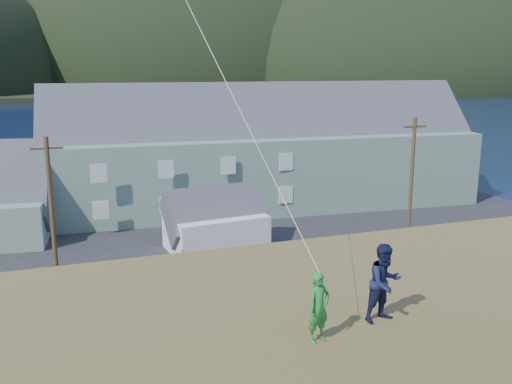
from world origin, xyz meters
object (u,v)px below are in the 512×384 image
lodge (263,149)px  kite_flyer_navy (385,283)px  shed_white (216,222)px  kite_flyer_green (319,307)px  shed_palegreen_far (63,177)px  wharf (44,174)px

lodge → kite_flyer_navy: size_ratio=21.97×
shed_white → kite_flyer_green: size_ratio=4.89×
shed_white → lodge: bearing=50.0°
shed_palegreen_far → shed_white: bearing=-49.3°
lodge → kite_flyer_navy: (-11.14, -38.06, 2.90)m
shed_white → shed_palegreen_far: 19.00m
kite_flyer_green → kite_flyer_navy: (1.80, 0.40, 0.15)m
wharf → kite_flyer_navy: 59.71m
kite_flyer_green → lodge: bearing=52.4°
kite_flyer_green → kite_flyer_navy: 1.85m
shed_palegreen_far → kite_flyer_green: 43.83m
wharf → kite_flyer_navy: size_ratio=14.59×
kite_flyer_green → shed_white: bearing=60.1°
lodge → shed_white: bearing=-119.9°
lodge → shed_palegreen_far: bearing=168.6°
lodge → shed_white: 14.18m
shed_white → shed_palegreen_far: shed_palegreen_far is taller
lodge → kite_flyer_green: bearing=-104.5°
kite_flyer_green → wharf: bearing=77.2°
shed_palegreen_far → kite_flyer_green: bearing=-74.1°
lodge → kite_flyer_navy: lodge is taller
lodge → wharf: bearing=137.5°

